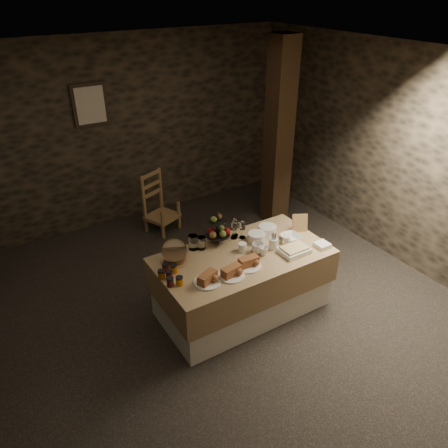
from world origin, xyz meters
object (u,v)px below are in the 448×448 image
fruit_stand (218,231)px  buffet_table (242,278)px  timber_column (279,136)px  chair (160,205)px

fruit_stand → buffet_table: bearing=-74.1°
timber_column → fruit_stand: bearing=-145.7°
timber_column → fruit_stand: size_ratio=6.89×
chair → fruit_stand: bearing=-115.8°
buffet_table → fruit_stand: size_ratio=4.77×
timber_column → fruit_stand: timber_column is taller
buffet_table → chair: 2.09m
chair → fruit_stand: 1.82m
chair → buffet_table: bearing=-112.8°
timber_column → fruit_stand: 2.03m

